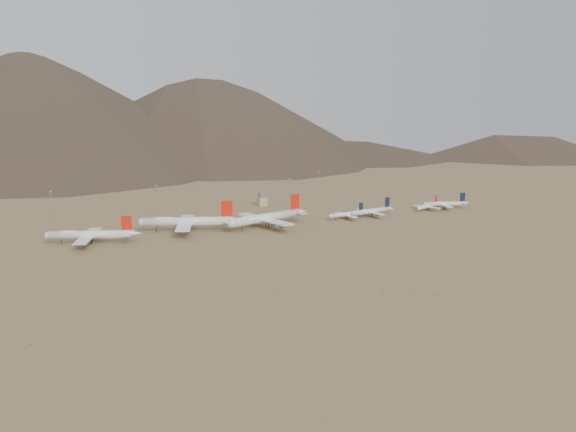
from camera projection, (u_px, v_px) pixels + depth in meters
name	position (u px, v px, depth m)	size (l,w,h in m)	color
ground	(287.00, 234.00, 485.56)	(3000.00, 3000.00, 0.00)	#9D7A51
mountain_ridge	(94.00, 68.00, 1256.71)	(4400.00, 1000.00, 300.00)	#473A2A
widebody_west	(90.00, 235.00, 452.60)	(64.66, 51.72, 20.18)	white
widebody_centre	(187.00, 221.00, 491.76)	(76.62, 61.18, 23.82)	white
widebody_east	(266.00, 218.00, 507.05)	(77.85, 61.53, 23.69)	white
narrowbody_a	(348.00, 214.00, 542.24)	(38.84, 28.05, 12.83)	white
narrowbody_b	(373.00, 211.00, 552.19)	(46.26, 33.60, 15.32)	white
narrowbody_c	(428.00, 206.00, 581.57)	(35.28, 26.48, 12.29)	white
narrowbody_d	(446.00, 204.00, 588.30)	(42.95, 31.85, 14.59)	white
control_tower	(262.00, 200.00, 603.67)	(8.00, 8.00, 12.00)	tan
mast_far_west	(51.00, 205.00, 530.02)	(2.00, 0.60, 25.70)	gray
mast_west	(156.00, 198.00, 562.05)	(2.00, 0.60, 25.70)	gray
mast_centre	(290.00, 190.00, 605.07)	(2.00, 0.60, 25.70)	gray
mast_east	(318.00, 182.00, 657.42)	(2.00, 0.60, 25.70)	gray
mast_far_east	(413.00, 181.00, 670.04)	(2.00, 0.60, 25.70)	gray
desert_scrub	(370.00, 263.00, 403.94)	(430.44, 173.21, 0.91)	olive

